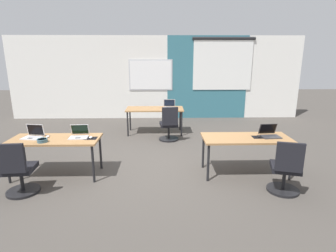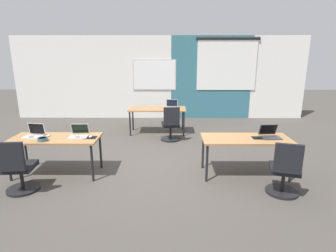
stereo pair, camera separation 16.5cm
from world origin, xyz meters
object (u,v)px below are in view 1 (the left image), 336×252
Objects in this scene: laptop_near_left_inner at (79,135)px; mouse_near_left_end at (48,136)px; desk_far_center at (155,110)px; chair_far_right at (169,127)px; chair_near_right_end at (286,172)px; laptop_near_left_end at (33,135)px; laptop_far_right at (169,106)px; chair_near_left_end at (19,173)px; snack_bowl at (42,140)px; laptop_near_right_end at (270,134)px; desk_near_left at (55,142)px; desk_near_right at (246,140)px; mouse_near_right_end at (259,136)px; mouse_near_left_inner at (91,137)px.

mouse_near_left_end is (-0.57, 0.00, -0.03)m from laptop_near_left_inner.
desk_far_center is 1.74× the size of chair_far_right.
chair_far_right is (-1.80, 2.85, 0.00)m from chair_near_right_end.
laptop_near_left_end is 1.07× the size of laptop_far_right.
chair_near_left_end is (-0.76, -0.79, -0.39)m from laptop_near_left_inner.
chair_near_left_end is (0.07, -0.78, -0.39)m from laptop_near_left_end.
laptop_near_right_end is at bearing 3.48° from snack_bowl.
desk_near_left is 9.01× the size of snack_bowl.
desk_near_right is 3.91m from chair_near_left_end.
chair_far_right is at bearing 41.19° from mouse_near_left_end.
desk_far_center is 4.67× the size of laptop_far_right.
desk_near_left and desk_far_center have the same top height.
chair_near_right_end is 4.26m from chair_near_left_end.
mouse_near_right_end is 0.11× the size of chair_near_right_end.
laptop_near_left_inner is (-1.33, -2.72, 0.11)m from desk_far_center.
desk_far_center is 1.74× the size of chair_near_left_end.
chair_far_right is (2.13, 2.08, -0.28)m from desk_near_left.
desk_near_left is 3.95m from laptop_near_right_end.
mouse_near_left_inner is 0.97× the size of mouse_near_left_end.
chair_far_right is (-1.81, 2.04, -0.39)m from laptop_near_right_end.
snack_bowl is (-3.85, -0.20, 0.01)m from mouse_near_right_end.
chair_near_left_end reaches higher than desk_far_center.
chair_far_right reaches higher than desk_far_center.
chair_far_right is at bearing 45.81° from laptop_near_left_inner.
chair_far_right reaches higher than mouse_near_left_inner.
desk_far_center is 9.01× the size of snack_bowl.
laptop_far_right is (-1.77, 3.65, 0.39)m from chair_near_right_end.
desk_near_left is 1.74× the size of chair_far_right.
mouse_near_right_end is 0.11× the size of chair_far_right.
laptop_far_right is (-1.56, 2.88, 0.03)m from mouse_near_right_end.
snack_bowl reaches higher than desk_far_center.
snack_bowl is (-0.13, -0.21, 0.10)m from desk_near_left.
desk_near_right is 9.01× the size of snack_bowl.
desk_near_left is 3.30m from desk_far_center.
desk_near_left is 3.50m from desk_near_right.
mouse_near_right_end is (1.97, -2.81, 0.08)m from desk_far_center.
desk_far_center is 3.43m from mouse_near_right_end.
desk_near_right is 15.56× the size of mouse_near_right_end.
desk_far_center is at bearing 125.12° from mouse_near_right_end.
laptop_near_right_end is 0.39× the size of chair_far_right.
mouse_near_right_end is (0.22, -0.01, 0.08)m from desk_near_right.
snack_bowl is at bearing -116.20° from chair_near_left_end.
mouse_near_left_end is at bearing 11.46° from laptop_near_left_end.
mouse_near_left_inner is (-2.85, -0.00, 0.08)m from desk_near_right.
chair_near_left_end is at bearing -75.75° from laptop_near_left_end.
chair_near_right_end and chair_far_right have the same top height.
mouse_near_right_end is at bearing -174.61° from chair_near_left_end.
laptop_near_right_end is at bearing 125.47° from chair_far_right.
chair_near_right_end is (0.21, -0.76, -0.36)m from mouse_near_right_end.
mouse_near_left_end is at bearing -127.06° from laptop_far_right.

